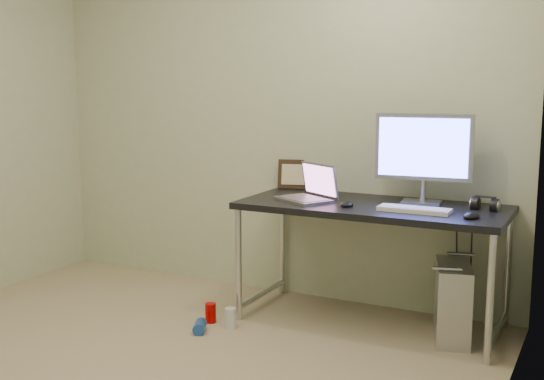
% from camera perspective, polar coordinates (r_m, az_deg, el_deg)
% --- Properties ---
extents(wall_back, '(3.50, 0.02, 2.50)m').
position_cam_1_polar(wall_back, '(4.73, -0.07, 6.32)').
color(wall_back, beige).
rests_on(wall_back, ground).
extents(wall_right, '(0.02, 3.50, 2.50)m').
position_cam_1_polar(wall_right, '(2.50, 17.79, 3.29)').
color(wall_right, beige).
rests_on(wall_right, ground).
extents(desk, '(1.59, 0.70, 0.75)m').
position_cam_1_polar(desk, '(4.15, 8.38, -2.25)').
color(desk, black).
rests_on(desk, ground).
extents(tower_computer, '(0.30, 0.46, 0.47)m').
position_cam_1_polar(tower_computer, '(4.12, 14.86, -8.99)').
color(tower_computer, '#BABBC0').
rests_on(tower_computer, ground).
extents(cable_a, '(0.01, 0.16, 0.69)m').
position_cam_1_polar(cable_a, '(4.38, 15.20, -5.51)').
color(cable_a, black).
rests_on(cable_a, ground).
extents(cable_b, '(0.02, 0.11, 0.71)m').
position_cam_1_polar(cable_b, '(4.35, 16.30, -5.94)').
color(cable_b, black).
rests_on(cable_b, ground).
extents(can_red, '(0.08, 0.08, 0.12)m').
position_cam_1_polar(can_red, '(4.30, -5.16, -10.20)').
color(can_red, '#C10404').
rests_on(can_red, ground).
extents(can_white, '(0.09, 0.09, 0.12)m').
position_cam_1_polar(can_white, '(4.20, -3.50, -10.65)').
color(can_white, white).
rests_on(can_white, ground).
extents(can_blue, '(0.12, 0.15, 0.07)m').
position_cam_1_polar(can_blue, '(4.16, -6.06, -11.30)').
color(can_blue, '#1E4FAF').
rests_on(can_blue, ground).
extents(laptop, '(0.41, 0.39, 0.23)m').
position_cam_1_polar(laptop, '(4.22, 3.16, -0.15)').
color(laptop, '#A3A4AA').
rests_on(laptop, desk).
extents(monitor, '(0.58, 0.19, 0.54)m').
position_cam_1_polar(monitor, '(4.16, 12.57, 3.17)').
color(monitor, '#A3A4AA').
rests_on(monitor, desk).
extents(keyboard, '(0.41, 0.13, 0.02)m').
position_cam_1_polar(keyboard, '(3.94, 11.81, -1.62)').
color(keyboard, white).
rests_on(keyboard, desk).
extents(mouse_right, '(0.10, 0.14, 0.04)m').
position_cam_1_polar(mouse_right, '(3.83, 16.34, -1.97)').
color(mouse_right, black).
rests_on(mouse_right, desk).
extents(mouse_left, '(0.08, 0.12, 0.04)m').
position_cam_1_polar(mouse_left, '(4.05, 6.30, -1.07)').
color(mouse_left, black).
rests_on(mouse_left, desk).
extents(headphones, '(0.16, 0.10, 0.10)m').
position_cam_1_polar(headphones, '(4.10, 17.40, -1.22)').
color(headphones, black).
rests_on(headphones, desk).
extents(picture_frame, '(0.26, 0.14, 0.20)m').
position_cam_1_polar(picture_frame, '(4.66, 2.03, 1.32)').
color(picture_frame, black).
rests_on(picture_frame, desk).
extents(webcam, '(0.04, 0.04, 0.11)m').
position_cam_1_polar(webcam, '(4.50, 4.28, 0.81)').
color(webcam, silver).
rests_on(webcam, desk).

